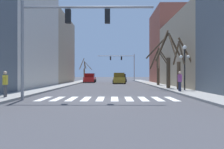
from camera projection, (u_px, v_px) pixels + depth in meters
name	position (u px, v px, depth m)	size (l,w,h in m)	color
ground_plane	(107.00, 100.00, 13.15)	(240.00, 240.00, 0.00)	#424247
sidewalk_left	(1.00, 99.00, 13.19)	(2.15, 90.00, 0.15)	gray
sidewalk_right	(214.00, 99.00, 13.10)	(2.15, 90.00, 0.15)	gray
building_row_left	(21.00, 36.00, 25.78)	(6.00, 36.97, 13.42)	#515B66
building_row_right	(198.00, 44.00, 26.29)	(6.00, 36.41, 12.72)	#515B66
crosswalk_stripes	(107.00, 99.00, 13.75)	(8.55, 2.60, 0.01)	white
traffic_signal_near	(62.00, 27.00, 13.10)	(7.98, 0.28, 5.98)	gray
traffic_signal_far	(123.00, 61.00, 49.94)	(8.45, 0.28, 6.20)	gray
street_lamp_right_corner	(185.00, 58.00, 19.52)	(0.95, 0.36, 3.99)	black
car_parked_right_mid	(90.00, 78.00, 41.58)	(2.19, 4.46, 1.74)	red
car_parked_right_near	(119.00, 79.00, 36.85)	(2.16, 4.21, 1.82)	#A38423
car_parked_left_near	(121.00, 78.00, 44.45)	(2.03, 4.17, 1.67)	black
pedestrian_on_right_sidewalk	(180.00, 79.00, 18.00)	(0.26, 0.71, 1.65)	#282D47
pedestrian_on_left_sidewalk	(5.00, 82.00, 13.45)	(0.27, 0.69, 1.59)	#4C4C51
street_tree_right_far	(167.00, 59.00, 22.51)	(4.15, 3.90, 5.98)	#473828
street_tree_left_mid	(84.00, 71.00, 48.64)	(2.61, 2.28, 5.04)	brown
street_tree_left_near	(180.00, 66.00, 20.27)	(1.65, 2.07, 4.85)	brown
street_tree_left_far	(159.00, 67.00, 28.91)	(2.93, 2.61, 4.99)	#473828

